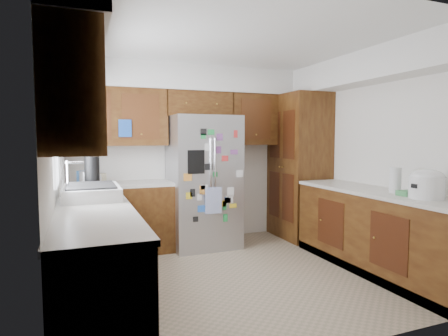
{
  "coord_description": "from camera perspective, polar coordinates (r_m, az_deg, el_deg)",
  "views": [
    {
      "loc": [
        -1.61,
        -3.67,
        1.49
      ],
      "look_at": [
        -0.03,
        0.35,
        1.15
      ],
      "focal_mm": 30.0,
      "sensor_mm": 36.0,
      "label": 1
    }
  ],
  "objects": [
    {
      "name": "sink_assembly",
      "position": [
        3.81,
        -19.59,
        -3.41
      ],
      "size": [
        0.52,
        0.7,
        0.37
      ],
      "color": "white",
      "rests_on": "left_counter_run"
    },
    {
      "name": "right_counter_run",
      "position": [
        4.59,
        22.4,
        -9.36
      ],
      "size": [
        0.63,
        2.25,
        0.92
      ],
      "color": "#3A1B0B",
      "rests_on": "ground"
    },
    {
      "name": "left_counter_clutter",
      "position": [
        4.54,
        -19.64,
        -1.37
      ],
      "size": [
        0.35,
        0.86,
        0.38
      ],
      "color": "black",
      "rests_on": "left_counter_run"
    },
    {
      "name": "pantry",
      "position": [
        5.76,
        11.33,
        0.25
      ],
      "size": [
        0.6,
        0.9,
        2.15
      ],
      "primitive_type": "cube",
      "color": "#3A1B0B",
      "rests_on": "ground"
    },
    {
      "name": "paper_towel",
      "position": [
        4.36,
        24.64,
        -1.68
      ],
      "size": [
        0.12,
        0.12,
        0.27
      ],
      "primitive_type": "cylinder",
      "color": "white",
      "rests_on": "right_counter_run"
    },
    {
      "name": "fridge_top_items",
      "position": [
        5.43,
        -3.6,
        12.79
      ],
      "size": [
        0.63,
        0.31,
        0.27
      ],
      "color": "#1A1DB6",
      "rests_on": "bridge_cabinet"
    },
    {
      "name": "rice_cooker",
      "position": [
        4.08,
        28.51,
        -2.06
      ],
      "size": [
        0.33,
        0.32,
        0.28
      ],
      "color": "white",
      "rests_on": "right_counter_run"
    },
    {
      "name": "fridge",
      "position": [
        5.17,
        -3.16,
        -2.09
      ],
      "size": [
        0.9,
        0.79,
        1.8
      ],
      "color": "#A2A3A8",
      "rests_on": "ground"
    },
    {
      "name": "room_shell",
      "position": [
        4.32,
        -1.01,
        8.86
      ],
      "size": [
        3.64,
        3.24,
        2.52
      ],
      "color": "white",
      "rests_on": "ground"
    },
    {
      "name": "left_counter_run",
      "position": [
        3.86,
        -17.24,
        -11.73
      ],
      "size": [
        1.36,
        3.2,
        0.92
      ],
      "color": "#3A1B0B",
      "rests_on": "ground"
    },
    {
      "name": "bridge_cabinet",
      "position": [
        5.37,
        -3.98,
        9.63
      ],
      "size": [
        0.96,
        0.34,
        0.35
      ],
      "primitive_type": "cube",
      "color": "#3A1B0B",
      "rests_on": "fridge"
    },
    {
      "name": "floor",
      "position": [
        4.28,
        2.17,
        -15.92
      ],
      "size": [
        3.6,
        3.6,
        0.0
      ],
      "primitive_type": "plane",
      "color": "tan",
      "rests_on": "ground"
    }
  ]
}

